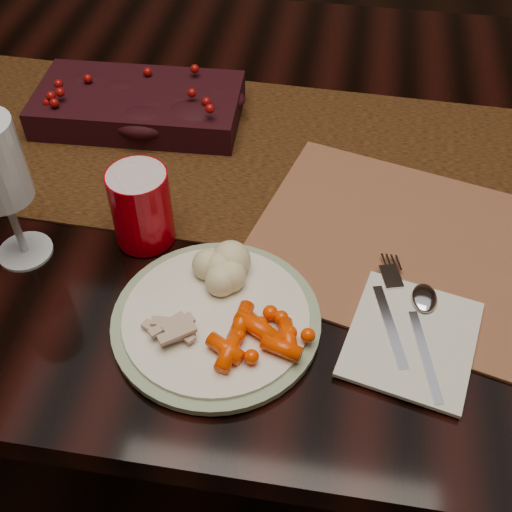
% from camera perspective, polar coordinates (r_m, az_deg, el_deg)
% --- Properties ---
extents(floor, '(5.00, 5.00, 0.00)m').
position_cam_1_polar(floor, '(1.55, 1.67, -13.54)').
color(floor, black).
rests_on(floor, ground).
extents(dining_table, '(1.80, 1.00, 0.75)m').
position_cam_1_polar(dining_table, '(1.23, 2.04, -4.94)').
color(dining_table, black).
rests_on(dining_table, floor).
extents(table_runner, '(1.88, 0.44, 0.00)m').
position_cam_1_polar(table_runner, '(0.96, -0.41, 9.02)').
color(table_runner, '#32220D').
rests_on(table_runner, dining_table).
extents(centerpiece, '(0.32, 0.18, 0.06)m').
position_cam_1_polar(centerpiece, '(1.04, -10.44, 13.40)').
color(centerpiece, black).
rests_on(centerpiece, table_runner).
extents(placemat_main, '(0.48, 0.40, 0.00)m').
position_cam_1_polar(placemat_main, '(0.84, 14.38, 0.50)').
color(placemat_main, brown).
rests_on(placemat_main, dining_table).
extents(dinner_plate, '(0.24, 0.24, 0.01)m').
position_cam_1_polar(dinner_plate, '(0.74, -3.56, -5.61)').
color(dinner_plate, white).
rests_on(dinner_plate, placemat_main).
extents(baby_carrots, '(0.12, 0.11, 0.02)m').
position_cam_1_polar(baby_carrots, '(0.71, -0.57, -6.10)').
color(baby_carrots, '#F73C00').
rests_on(baby_carrots, dinner_plate).
extents(mashed_potatoes, '(0.10, 0.09, 0.04)m').
position_cam_1_polar(mashed_potatoes, '(0.75, -2.80, -0.97)').
color(mashed_potatoes, beige).
rests_on(mashed_potatoes, dinner_plate).
extents(turkey_shreds, '(0.07, 0.06, 0.01)m').
position_cam_1_polar(turkey_shreds, '(0.71, -7.72, -6.58)').
color(turkey_shreds, '#CCA895').
rests_on(turkey_shreds, dinner_plate).
extents(napkin, '(0.17, 0.18, 0.01)m').
position_cam_1_polar(napkin, '(0.74, 13.66, -7.13)').
color(napkin, silver).
rests_on(napkin, placemat_main).
extents(fork, '(0.06, 0.15, 0.00)m').
position_cam_1_polar(fork, '(0.76, 11.84, -4.94)').
color(fork, silver).
rests_on(fork, napkin).
extents(spoon, '(0.06, 0.15, 0.00)m').
position_cam_1_polar(spoon, '(0.74, 14.78, -6.96)').
color(spoon, silver).
rests_on(spoon, napkin).
extents(red_cup, '(0.08, 0.08, 0.10)m').
position_cam_1_polar(red_cup, '(0.81, -10.16, 4.31)').
color(red_cup, '#9A000C').
rests_on(red_cup, placemat_main).
extents(wine_glass, '(0.09, 0.09, 0.20)m').
position_cam_1_polar(wine_glass, '(0.80, -21.52, 5.14)').
color(wine_glass, silver).
rests_on(wine_glass, dining_table).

